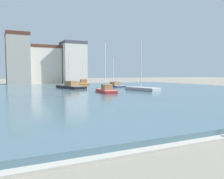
{
  "coord_description": "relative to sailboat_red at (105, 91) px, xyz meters",
  "views": [
    {
      "loc": [
        -3.93,
        2.05,
        3.11
      ],
      "look_at": [
        1.81,
        13.95,
        2.2
      ],
      "focal_mm": 37.9,
      "sensor_mm": 36.0,
      "label": 1
    }
  ],
  "objects": [
    {
      "name": "sailboat_red",
      "position": [
        0.0,
        0.0,
        0.0
      ],
      "size": [
        2.38,
        6.23,
        7.36
      ],
      "color": "red",
      "rests_on": "ground"
    },
    {
      "name": "sailboat_orange",
      "position": [
        5.18,
        25.03,
        0.01
      ],
      "size": [
        3.83,
        8.72,
        7.01
      ],
      "color": "orange",
      "rests_on": "ground"
    },
    {
      "name": "sailboat_black",
      "position": [
        -2.04,
        11.83,
        0.04
      ],
      "size": [
        3.66,
        9.69,
        6.57
      ],
      "color": "black",
      "rests_on": "ground"
    },
    {
      "name": "townhouse_narrow_midrow",
      "position": [
        5.67,
        35.08,
        5.48
      ],
      "size": [
        6.44,
        6.89,
        12.03
      ],
      "color": "beige",
      "rests_on": "ground"
    },
    {
      "name": "quay_edge_coping",
      "position": [
        -9.88,
        -23.25,
        -0.49
      ],
      "size": [
        81.89,
        0.5,
        0.12
      ],
      "primitive_type": "cube",
      "color": "#ADA89E",
      "rests_on": "ground"
    },
    {
      "name": "harbor_water",
      "position": [
        -9.88,
        4.47,
        -0.35
      ],
      "size": [
        81.89,
        54.93,
        0.39
      ],
      "primitive_type": "cube",
      "color": "#476675",
      "rests_on": "ground"
    },
    {
      "name": "sailboat_grey",
      "position": [
        6.63,
        1.15,
        -0.07
      ],
      "size": [
        3.61,
        6.74,
        8.39
      ],
      "color": "#939399",
      "rests_on": "ground"
    },
    {
      "name": "townhouse_end_terrace",
      "position": [
        -9.17,
        34.51,
        6.11
      ],
      "size": [
        5.62,
        7.97,
        13.28
      ],
      "color": "gray",
      "rests_on": "ground"
    },
    {
      "name": "sailboat_navy",
      "position": [
        7.3,
        12.29,
        -0.08
      ],
      "size": [
        2.54,
        6.19,
        6.21
      ],
      "color": "navy",
      "rests_on": "ground"
    },
    {
      "name": "townhouse_tall_gabled",
      "position": [
        -1.85,
        37.7,
        4.89
      ],
      "size": [
        8.42,
        6.78,
        10.84
      ],
      "color": "beige",
      "rests_on": "ground"
    }
  ]
}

